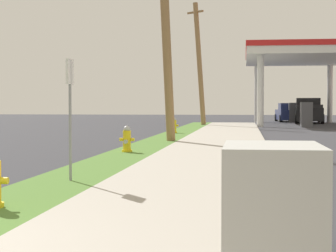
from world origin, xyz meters
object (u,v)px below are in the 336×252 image
Objects in this scene: street_sign_post at (70,94)px; truck_black_at_forecourt at (308,111)px; utility_pole_midground at (165,8)px; utility_pole_background at (199,62)px; fire_hydrant_third at (174,126)px; car_navy_by_near_pump at (289,113)px; fire_hydrant_second at (127,140)px.

street_sign_post is 0.38× the size of truck_black_at_forecourt.
utility_pole_background is (-0.14, 17.96, -0.65)m from utility_pole_midground.
fire_hydrant_third is at bearing -112.29° from truck_black_at_forecourt.
truck_black_at_forecourt is at bearing -68.70° from car_navy_by_near_pump.
car_navy_by_near_pump is at bearing 80.68° from street_sign_post.
fire_hydrant_second is 0.14× the size of truck_black_at_forecourt.
car_navy_by_near_pump is 0.83× the size of truck_black_at_forecourt.
street_sign_post reaches higher than truck_black_at_forecourt.
street_sign_post is (-0.16, -11.09, -3.26)m from utility_pole_midground.
fire_hydrant_second is 35.32m from car_navy_by_near_pump.
truck_black_at_forecourt reaches higher than car_navy_by_near_pump.
fire_hydrant_third is 0.35× the size of street_sign_post.
car_navy_by_near_pump reaches higher than fire_hydrant_third.
fire_hydrant_second is 32.41m from truck_black_at_forecourt.
utility_pole_midground is at bearing -89.56° from utility_pole_background.
fire_hydrant_second is 1.00× the size of fire_hydrant_third.
truck_black_at_forecourt is at bearing 78.00° from street_sign_post.
street_sign_post is (-0.03, -29.05, -2.61)m from utility_pole_background.
car_navy_by_near_pump is at bearing 111.30° from truck_black_at_forecourt.
utility_pole_background is at bearing 89.29° from fire_hydrant_second.
street_sign_post reaches higher than fire_hydrant_second.
fire_hydrant_third is 0.09× the size of utility_pole_background.
car_navy_by_near_pump is 3.53m from truck_black_at_forecourt.
street_sign_post is 41.45m from car_navy_by_near_pump.
fire_hydrant_third is 24.45m from car_navy_by_near_pump.
truck_black_at_forecourt is at bearing 67.71° from fire_hydrant_third.
fire_hydrant_second is at bearing -95.00° from utility_pole_midground.
utility_pole_midground is 27.93m from truck_black_at_forecourt.
utility_pole_background is 14.05m from car_navy_by_near_pump.
car_navy_by_near_pump is (6.55, 29.80, -4.17)m from utility_pole_midground.
truck_black_at_forecourt is at bearing 75.25° from fire_hydrant_second.
truck_black_at_forecourt is (7.99, 37.60, -0.72)m from street_sign_post.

